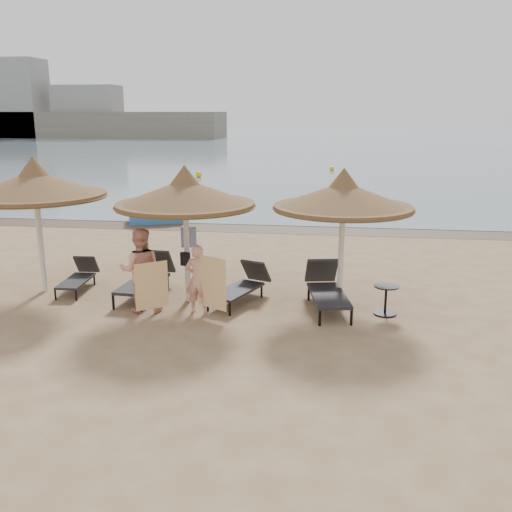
{
  "coord_description": "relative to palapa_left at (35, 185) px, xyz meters",
  "views": [
    {
      "loc": [
        2.79,
        -10.76,
        4.17
      ],
      "look_at": [
        1.13,
        1.2,
        1.09
      ],
      "focal_mm": 40.0,
      "sensor_mm": 36.0,
      "label": 1
    }
  ],
  "objects": [
    {
      "name": "ground",
      "position": [
        3.98,
        -1.39,
        -2.53
      ],
      "size": [
        160.0,
        160.0,
        0.0
      ],
      "primitive_type": "plane",
      "color": "#967B5C",
      "rests_on": "ground"
    },
    {
      "name": "sea",
      "position": [
        3.98,
        78.61,
        -2.52
      ],
      "size": [
        200.0,
        140.0,
        0.03
      ],
      "primitive_type": "cube",
      "color": "slate",
      "rests_on": "ground"
    },
    {
      "name": "wet_sand_strip",
      "position": [
        3.98,
        8.01,
        -2.53
      ],
      "size": [
        200.0,
        1.6,
        0.01
      ],
      "primitive_type": "cube",
      "color": "#4A382A",
      "rests_on": "ground"
    },
    {
      "name": "far_shore",
      "position": [
        -21.13,
        76.44,
        0.37
      ],
      "size": [
        150.0,
        54.8,
        12.0
      ],
      "color": "slate",
      "rests_on": "ground"
    },
    {
      "name": "palapa_left",
      "position": [
        0.0,
        0.0,
        0.0
      ],
      "size": [
        3.21,
        3.21,
        3.18
      ],
      "rotation": [
        0.0,
        0.0,
        -0.4
      ],
      "color": "silver",
      "rests_on": "ground"
    },
    {
      "name": "palapa_center",
      "position": [
        3.57,
        -0.24,
        -0.1
      ],
      "size": [
        3.08,
        3.08,
        3.05
      ],
      "rotation": [
        0.0,
        0.0,
        -0.04
      ],
      "color": "silver",
      "rests_on": "ground"
    },
    {
      "name": "palapa_right",
      "position": [
        6.95,
        0.06,
        -0.14
      ],
      "size": [
        3.04,
        3.04,
        3.01
      ],
      "rotation": [
        0.0,
        0.0,
        -0.32
      ],
      "color": "silver",
      "rests_on": "ground"
    },
    {
      "name": "lounger_far_left",
      "position": [
        0.76,
        0.26,
        -2.21
      ],
      "size": [
        0.64,
        1.63,
        0.72
      ],
      "rotation": [
        0.0,
        0.0,
        0.07
      ],
      "color": "black",
      "rests_on": "ground"
    },
    {
      "name": "lounger_near_left",
      "position": [
        2.52,
        0.08,
        -2.11
      ],
      "size": [
        0.87,
        2.16,
        0.94
      ],
      "rotation": [
        0.0,
        0.0,
        -0.08
      ],
      "color": "black",
      "rests_on": "ground"
    },
    {
      "name": "lounger_near_right",
      "position": [
        4.78,
        -0.04,
        -2.17
      ],
      "size": [
        1.23,
        1.93,
        0.82
      ],
      "rotation": [
        0.0,
        0.0,
        -0.37
      ],
      "color": "black",
      "rests_on": "ground"
    },
    {
      "name": "lounger_far_right",
      "position": [
        6.66,
        -0.21,
        -2.11
      ],
      "size": [
        1.08,
        2.21,
        0.95
      ],
      "rotation": [
        0.0,
        0.0,
        0.19
      ],
      "color": "black",
      "rests_on": "ground"
    },
    {
      "name": "side_table",
      "position": [
        7.91,
        -0.51,
        -2.24
      ],
      "size": [
        0.52,
        0.52,
        0.63
      ],
      "rotation": [
        0.0,
        0.0,
        0.16
      ],
      "color": "black",
      "rests_on": "ground"
    },
    {
      "name": "person_left",
      "position": [
        2.76,
        -1.02,
        -1.48
      ],
      "size": [
        1.09,
        0.84,
        2.1
      ],
      "primitive_type": "imported",
      "rotation": [
        0.0,
        0.0,
        3.38
      ],
      "color": "#DF967D",
      "rests_on": "ground"
    },
    {
      "name": "person_right",
      "position": [
        3.99,
        -0.97,
        -1.67
      ],
      "size": [
        0.82,
        0.55,
        1.73
      ],
      "primitive_type": "imported",
      "rotation": [
        0.0,
        0.0,
        3.1
      ],
      "color": "#DF967D",
      "rests_on": "ground"
    },
    {
      "name": "towel_left",
      "position": [
        3.11,
        -1.37,
        -1.85
      ],
      "size": [
        0.58,
        0.45,
        0.99
      ],
      "rotation": [
        0.0,
        0.0,
        0.65
      ],
      "color": "orange",
      "rests_on": "ground"
    },
    {
      "name": "towel_right",
      "position": [
        4.34,
        -1.22,
        -1.78
      ],
      "size": [
        0.69,
        0.42,
        1.1
      ],
      "rotation": [
        0.0,
        0.0,
        -0.53
      ],
      "color": "orange",
      "rests_on": "ground"
    },
    {
      "name": "bag_patterned",
      "position": [
        3.57,
        -0.06,
        -1.1
      ],
      "size": [
        0.36,
        0.21,
        0.43
      ],
      "rotation": [
        0.0,
        0.0,
        0.29
      ],
      "color": "silver",
      "rests_on": "ground"
    },
    {
      "name": "bag_dark",
      "position": [
        3.57,
        -0.4,
        -1.52
      ],
      "size": [
        0.22,
        0.1,
        0.3
      ],
      "rotation": [
        0.0,
        0.0,
        -0.16
      ],
      "color": "black",
      "rests_on": "ground"
    },
    {
      "name": "pedal_boat",
      "position": [
        -0.03,
        8.77,
        -2.18
      ],
      "size": [
        2.36,
        1.85,
        0.96
      ],
      "rotation": [
        0.0,
        0.0,
        0.34
      ],
      "color": "#2C68AE",
      "rests_on": "ground"
    },
    {
      "name": "buoy_left",
      "position": [
        -1.9,
        23.6,
        -2.33
      ],
      "size": [
        0.41,
        0.41,
        0.41
      ],
      "primitive_type": "sphere",
      "color": "#D4BC0A",
      "rests_on": "ground"
    },
    {
      "name": "buoy_mid",
      "position": [
        6.51,
        28.89,
        -2.36
      ],
      "size": [
        0.34,
        0.34,
        0.34
      ],
      "primitive_type": "sphere",
      "color": "#D4BC0A",
      "rests_on": "ground"
    }
  ]
}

